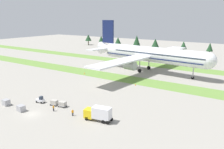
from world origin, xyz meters
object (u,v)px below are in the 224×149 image
ground_crew_marshaller (73,112)px  airliner (149,54)px  ground_crew_loader (53,108)px  cargo_dolly_lead (54,102)px  cargo_dolly_second (63,104)px  catering_truck (98,113)px  taxiway_marker_0 (135,85)px  uld_container_0 (6,102)px  baggage_tug (40,100)px  taxiway_marker_1 (84,73)px  uld_container_1 (21,108)px

ground_crew_marshaller → airliner: bearing=42.7°
ground_crew_loader → cargo_dolly_lead: bearing=35.5°
cargo_dolly_second → catering_truck: bearing=-105.3°
taxiway_marker_0 → airliner: bearing=102.9°
cargo_dolly_lead → uld_container_0: (-11.41, -7.60, -0.07)m
baggage_tug → taxiway_marker_0: baggage_tug is taller
airliner → baggage_tug: 54.99m
catering_truck → ground_crew_loader: (-13.52, -1.98, -1.01)m
baggage_tug → uld_container_0: bearing=127.5°
cargo_dolly_lead → uld_container_0: uld_container_0 is taller
catering_truck → ground_crew_marshaller: size_ratio=4.17×
airliner → uld_container_0: bearing=-9.4°
uld_container_0 → taxiway_marker_1: uld_container_0 is taller
uld_container_1 → taxiway_marker_0: uld_container_1 is taller
ground_crew_loader → uld_container_0: 15.13m
cargo_dolly_lead → catering_truck: size_ratio=0.33×
ground_crew_marshaller → baggage_tug: bearing=121.6°
uld_container_0 → taxiway_marker_1: 41.37m
ground_crew_marshaller → ground_crew_loader: (-6.35, -0.61, 0.00)m
catering_truck → uld_container_1: bearing=97.7°
cargo_dolly_lead → uld_container_0: bearing=114.6°
cargo_dolly_lead → uld_container_1: bearing=142.5°
airliner → taxiway_marker_0: bearing=18.5°
ground_crew_marshaller → taxiway_marker_0: bearing=36.9°
cargo_dolly_second → uld_container_0: uld_container_0 is taller
ground_crew_loader → taxiway_marker_0: ground_crew_loader is taller
cargo_dolly_second → uld_container_1: size_ratio=1.20×
catering_truck → uld_container_0: 28.72m
ground_crew_marshaller → taxiway_marker_1: size_ratio=2.60×
airliner → taxiway_marker_0: size_ratio=117.00×
cargo_dolly_lead → cargo_dolly_second: size_ratio=1.00×
baggage_tug → uld_container_0: size_ratio=1.39×
cargo_dolly_lead → uld_container_1: 8.90m
ground_crew_marshaller → uld_container_0: ground_crew_marshaller is taller
uld_container_0 → baggage_tug: bearing=46.6°
cargo_dolly_lead → ground_crew_marshaller: (9.36, -2.40, 0.03)m
taxiway_marker_0 → ground_crew_marshaller: bearing=-91.2°
taxiway_marker_1 → catering_truck: bearing=-45.6°
baggage_tug → uld_container_0: (-6.44, -6.80, 0.04)m
airliner → baggage_tug: (-9.79, -53.61, -7.40)m
catering_truck → ground_crew_marshaller: bearing=90.4°
ground_crew_marshaller → taxiway_marker_0: (0.65, 32.58, -0.64)m
airliner → cargo_dolly_lead: airliner is taller
ground_crew_marshaller → ground_crew_loader: 6.37m
catering_truck → taxiway_marker_1: (-33.67, 34.40, -1.62)m
cargo_dolly_lead → taxiway_marker_1: bearing=18.1°
ground_crew_marshaller → taxiway_marker_1: (-26.49, 35.77, -0.61)m
catering_truck → taxiway_marker_1: 48.16m
ground_crew_loader → taxiway_marker_1: size_ratio=2.60×
ground_crew_marshaller → cargo_dolly_second: bearing=104.2°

